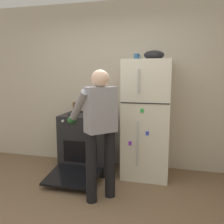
% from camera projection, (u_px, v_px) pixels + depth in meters
% --- Properties ---
extents(kitchen_wall_back, '(6.00, 0.10, 2.70)m').
position_uv_depth(kitchen_wall_back, '(117.00, 86.00, 4.08)').
color(kitchen_wall_back, beige).
rests_on(kitchen_wall_back, ground).
extents(refrigerator, '(0.68, 0.72, 1.75)m').
position_uv_depth(refrigerator, '(147.00, 119.00, 3.66)').
color(refrigerator, silver).
rests_on(refrigerator, ground).
extents(stove_range, '(0.76, 1.22, 0.91)m').
position_uv_depth(stove_range, '(87.00, 142.00, 3.95)').
color(stove_range, black).
rests_on(stove_range, ground).
extents(person_cook, '(0.68, 0.71, 1.60)m').
position_uv_depth(person_cook, '(99.00, 124.00, 2.93)').
color(person_cook, black).
rests_on(person_cook, ground).
extents(red_pot, '(0.36, 0.26, 0.13)m').
position_uv_depth(red_pot, '(95.00, 110.00, 3.79)').
color(red_pot, red).
rests_on(red_pot, stove_range).
extents(coffee_mug, '(0.11, 0.08, 0.10)m').
position_uv_depth(coffee_mug, '(137.00, 57.00, 3.61)').
color(coffee_mug, '#2D6093').
rests_on(coffee_mug, refrigerator).
extents(pepper_mill, '(0.05, 0.05, 0.15)m').
position_uv_depth(pepper_mill, '(74.00, 107.00, 4.14)').
color(pepper_mill, brown).
rests_on(pepper_mill, stove_range).
extents(mixing_bowl, '(0.30, 0.30, 0.13)m').
position_uv_depth(mixing_bowl, '(154.00, 55.00, 3.49)').
color(mixing_bowl, black).
rests_on(mixing_bowl, refrigerator).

